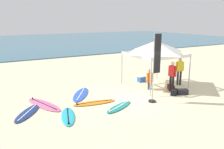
% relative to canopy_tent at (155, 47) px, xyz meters
% --- Properties ---
extents(ground_plane, '(80.00, 80.00, 0.00)m').
position_rel_canopy_tent_xyz_m(ground_plane, '(-2.51, -1.31, -2.39)').
color(ground_plane, beige).
extents(sea, '(80.00, 36.00, 0.10)m').
position_rel_canopy_tent_xyz_m(sea, '(-2.51, 31.02, -2.34)').
color(sea, '#386B84').
rests_on(sea, ground).
extents(canopy_tent, '(2.99, 2.99, 2.75)m').
position_rel_canopy_tent_xyz_m(canopy_tent, '(0.00, 0.00, 0.00)').
color(canopy_tent, '#B7B7BC').
rests_on(canopy_tent, ground).
extents(surfboard_orange, '(2.19, 0.85, 0.19)m').
position_rel_canopy_tent_xyz_m(surfboard_orange, '(-4.54, -1.01, -2.35)').
color(surfboard_orange, orange).
rests_on(surfboard_orange, ground).
extents(surfboard_pink, '(1.41, 2.65, 0.19)m').
position_rel_canopy_tent_xyz_m(surfboard_pink, '(-6.75, -0.03, -2.35)').
color(surfboard_pink, pink).
rests_on(surfboard_pink, ground).
extents(surfboard_cyan, '(1.15, 2.11, 0.19)m').
position_rel_canopy_tent_xyz_m(surfboard_cyan, '(-6.23, -1.96, -2.35)').
color(surfboard_cyan, '#23B2CC').
rests_on(surfboard_cyan, ground).
extents(surfboard_blue, '(1.95, 2.47, 0.19)m').
position_rel_canopy_tent_xyz_m(surfboard_blue, '(-4.58, 0.57, -2.35)').
color(surfboard_blue, blue).
rests_on(surfboard_blue, ground).
extents(surfboard_navy, '(1.74, 2.13, 0.19)m').
position_rel_canopy_tent_xyz_m(surfboard_navy, '(-7.62, -0.71, -2.35)').
color(surfboard_navy, navy).
rests_on(surfboard_navy, ground).
extents(surfboard_teal, '(1.93, 1.33, 0.19)m').
position_rel_canopy_tent_xyz_m(surfboard_teal, '(-3.79, -2.10, -2.35)').
color(surfboard_teal, '#19847F').
rests_on(surfboard_teal, ground).
extents(person_yellow, '(0.52, 0.33, 1.71)m').
position_rel_canopy_tent_xyz_m(person_yellow, '(1.49, -0.59, -1.40)').
color(person_yellow, '#2D2D33').
rests_on(person_yellow, ground).
extents(person_red, '(0.27, 0.55, 1.71)m').
position_rel_canopy_tent_xyz_m(person_red, '(0.14, -1.37, -1.40)').
color(person_red, black).
rests_on(person_red, ground).
extents(person_orange, '(0.53, 0.32, 1.20)m').
position_rel_canopy_tent_xyz_m(person_orange, '(-0.68, -0.43, -1.73)').
color(person_orange, '#383842').
rests_on(person_orange, ground).
extents(banner_flag, '(0.60, 0.36, 3.40)m').
position_rel_canopy_tent_xyz_m(banner_flag, '(-1.84, -2.24, -0.81)').
color(banner_flag, '#99999E').
rests_on(banner_flag, ground).
extents(gear_bag_near_tent, '(0.66, 0.64, 0.28)m').
position_rel_canopy_tent_xyz_m(gear_bag_near_tent, '(-0.17, -1.91, -2.25)').
color(gear_bag_near_tent, black).
rests_on(gear_bag_near_tent, ground).
extents(gear_bag_by_pole, '(0.58, 0.68, 0.28)m').
position_rel_canopy_tent_xyz_m(gear_bag_by_pole, '(0.31, -1.15, -2.25)').
color(gear_bag_by_pole, '#4C1919').
rests_on(gear_bag_by_pole, ground).
extents(gear_bag_on_sand, '(0.68, 0.55, 0.28)m').
position_rel_canopy_tent_xyz_m(gear_bag_on_sand, '(0.27, -2.08, -2.25)').
color(gear_bag_on_sand, '#232328').
rests_on(gear_bag_on_sand, ground).
extents(cooler_box, '(0.50, 0.36, 0.39)m').
position_rel_canopy_tent_xyz_m(cooler_box, '(-0.08, 1.16, -2.19)').
color(cooler_box, '#2D60B7').
rests_on(cooler_box, ground).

